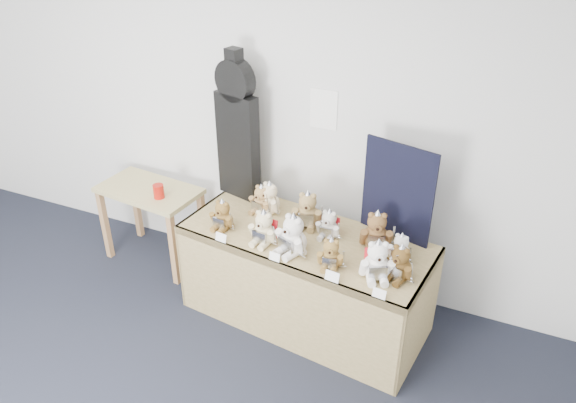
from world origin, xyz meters
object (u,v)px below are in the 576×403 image
at_px(display_table, 300,260).
at_px(red_cup, 159,191).
at_px(teddy_back_centre_right, 329,225).
at_px(guitar_case, 237,128).
at_px(teddy_front_centre, 292,236).
at_px(teddy_front_left, 264,229).
at_px(teddy_back_end, 400,249).
at_px(side_table, 150,201).
at_px(teddy_back_right, 376,232).
at_px(teddy_back_left, 269,199).
at_px(teddy_front_right, 331,254).
at_px(teddy_back_centre_left, 307,211).
at_px(teddy_front_far_right, 377,262).
at_px(teddy_back_far_left, 261,201).
at_px(teddy_front_end, 400,264).
at_px(teddy_front_far_left, 222,216).

height_order(display_table, red_cup, red_cup).
relative_size(red_cup, teddy_back_centre_right, 0.48).
relative_size(guitar_case, teddy_front_centre, 3.59).
distance_m(red_cup, teddy_back_centre_right, 1.48).
height_order(red_cup, teddy_front_left, teddy_front_left).
bearing_deg(teddy_front_centre, teddy_back_end, 37.84).
height_order(side_table, teddy_back_right, teddy_back_right).
bearing_deg(teddy_back_left, teddy_front_right, -17.80).
distance_m(display_table, teddy_front_left, 0.38).
relative_size(display_table, teddy_back_end, 8.30).
height_order(display_table, teddy_back_centre_left, teddy_back_centre_left).
bearing_deg(teddy_back_right, teddy_front_far_right, -91.19).
distance_m(teddy_front_centre, teddy_back_right, 0.58).
bearing_deg(teddy_back_left, teddy_front_centre, -30.97).
height_order(teddy_back_end, teddy_back_far_left, teddy_back_far_left).
xyz_separation_m(guitar_case, teddy_front_left, (0.48, -0.54, -0.46)).
distance_m(red_cup, teddy_front_centre, 1.36).
bearing_deg(teddy_front_end, teddy_front_left, -165.38).
distance_m(teddy_front_far_left, teddy_front_end, 1.32).
bearing_deg(side_table, teddy_back_far_left, 4.73).
bearing_deg(teddy_front_far_right, guitar_case, 131.54).
distance_m(teddy_front_far_left, teddy_front_far_right, 1.19).
xyz_separation_m(red_cup, teddy_back_right, (1.82, -0.03, 0.11)).
relative_size(guitar_case, teddy_front_right, 4.87).
bearing_deg(teddy_back_end, teddy_front_far_left, -164.09).
relative_size(display_table, teddy_back_centre_left, 6.15).
relative_size(side_table, teddy_back_far_left, 3.51).
relative_size(guitar_case, teddy_front_left, 4.16).
bearing_deg(teddy_back_left, teddy_back_right, 8.91).
xyz_separation_m(teddy_front_far_left, teddy_front_right, (0.88, -0.13, -0.00)).
xyz_separation_m(red_cup, teddy_back_left, (0.94, 0.10, 0.10)).
relative_size(teddy_front_centre, teddy_back_far_left, 1.29).
relative_size(teddy_front_far_left, teddy_back_far_left, 0.99).
relative_size(teddy_front_right, teddy_back_right, 0.78).
bearing_deg(teddy_back_centre_right, guitar_case, 164.19).
distance_m(teddy_front_right, teddy_back_left, 0.81).
height_order(teddy_front_end, teddy_back_end, teddy_front_end).
height_order(teddy_front_right, teddy_back_centre_left, teddy_back_centre_left).
xyz_separation_m(red_cup, teddy_front_far_left, (0.73, -0.24, 0.09)).
distance_m(display_table, teddy_back_right, 0.59).
height_order(teddy_front_far_right, teddy_back_far_left, teddy_front_far_right).
xyz_separation_m(display_table, teddy_back_centre_right, (0.16, 0.14, 0.26)).
bearing_deg(guitar_case, teddy_back_far_left, -18.75).
relative_size(red_cup, teddy_back_centre_left, 0.38).
bearing_deg(red_cup, teddy_front_end, -8.48).
bearing_deg(teddy_back_end, guitar_case, 175.52).
relative_size(teddy_front_far_left, teddy_back_right, 0.82).
relative_size(display_table, teddy_front_far_left, 7.42).
bearing_deg(teddy_front_end, teddy_back_far_left, 177.59).
bearing_deg(teddy_back_centre_right, teddy_front_right, -64.69).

